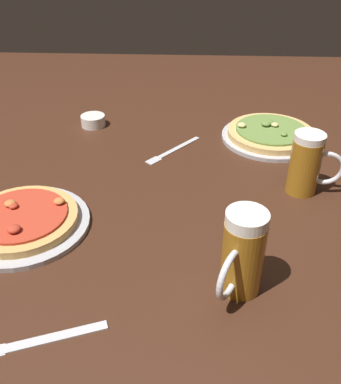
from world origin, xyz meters
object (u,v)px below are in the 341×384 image
Objects in this scene: pizza_plate_far at (270,134)px; beer_mug_dark at (242,255)px; beer_mug_amber at (307,164)px; pizza_plate_near at (22,221)px; ramekin_sauce at (93,121)px; fork_left at (173,150)px; knife_right at (38,341)px.

beer_mug_dark reaches higher than pizza_plate_far.
beer_mug_dark reaches higher than beer_mug_amber.
pizza_plate_near reaches higher than ramekin_sauce.
pizza_plate_far is (0.61, 0.46, 0.00)m from pizza_plate_near.
beer_mug_amber is at bearing -81.91° from pizza_plate_far.
ramekin_sauce is at bearing 148.67° from fork_left.
fork_left is (0.32, 0.37, -0.01)m from pizza_plate_near.
beer_mug_dark is at bearing -74.81° from fork_left.
fork_left is at bearing -31.33° from ramekin_sauce.
beer_mug_amber is at bearing 42.20° from knife_right.
beer_mug_amber is 0.72m from knife_right.
pizza_plate_near reaches higher than knife_right.
pizza_plate_near is 0.49m from fork_left.
beer_mug_amber reaches higher than pizza_plate_near.
knife_right is (-0.34, -0.14, -0.08)m from beer_mug_dark.
knife_right is (-0.53, -0.48, -0.08)m from beer_mug_amber.
pizza_plate_far is at bearing 17.05° from fork_left.
knife_right is (0.12, -0.30, -0.01)m from pizza_plate_near.
pizza_plate_far is 1.70× the size of beer_mug_dark.
beer_mug_amber reaches higher than fork_left.
beer_mug_dark is 0.39m from beer_mug_amber.
knife_right is (-0.49, -0.77, -0.01)m from pizza_plate_far.
knife_right is at bearing -137.80° from beer_mug_amber.
ramekin_sauce is (-0.41, 0.70, -0.07)m from beer_mug_dark.
ramekin_sauce is 0.31m from fork_left.
knife_right is at bearing -122.57° from pizza_plate_far.
pizza_plate_near is at bearing -164.90° from beer_mug_amber.
fork_left is (-0.33, 0.20, -0.08)m from beer_mug_amber.
beer_mug_dark is 0.82m from ramekin_sauce.
pizza_plate_near is at bearing -130.72° from fork_left.
pizza_plate_near is 1.34× the size of knife_right.
ramekin_sauce is 0.44× the size of fork_left.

